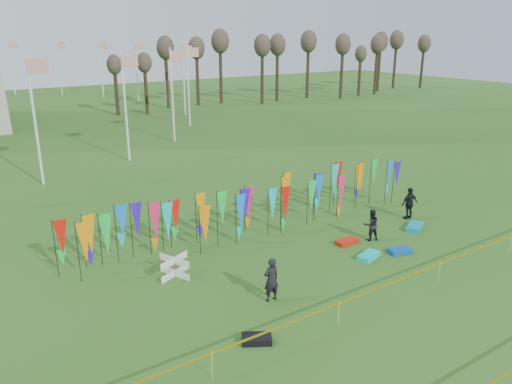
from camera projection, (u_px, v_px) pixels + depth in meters
ground at (354, 289)px, 18.90m from camera, size 160.00×160.00×0.00m
banner_row at (259, 202)px, 23.95m from camera, size 18.64×0.64×2.40m
caution_tape_near at (380, 288)px, 17.40m from camera, size 26.00×0.02×0.90m
tree_line at (297, 55)px, 68.72m from camera, size 53.92×1.92×7.84m
box_kite at (175, 267)px, 19.74m from camera, size 0.79×0.79×0.88m
person_left at (271, 280)px, 17.89m from camera, size 0.63×0.47×1.66m
person_mid at (371, 225)px, 23.15m from camera, size 0.85×0.68×1.51m
person_right at (409, 203)px, 25.75m from camera, size 1.05×0.67×1.69m
kite_bag_turquoise at (369, 256)px, 21.45m from camera, size 1.22×0.83×0.22m
kite_bag_blue at (400, 251)px, 21.95m from camera, size 1.10×0.77×0.21m
kite_bag_red at (347, 242)px, 22.92m from camera, size 1.11×0.52×0.20m
kite_bag_black at (257, 339)px, 15.67m from camera, size 1.09×0.95×0.22m
kite_bag_teal at (415, 227)px, 24.61m from camera, size 1.37×1.07×0.24m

